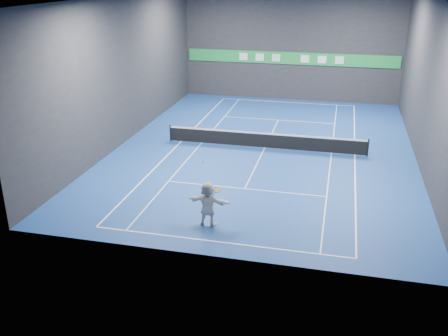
% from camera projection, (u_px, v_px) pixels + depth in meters
% --- Properties ---
extents(ground, '(26.00, 26.00, 0.00)m').
position_uv_depth(ground, '(265.00, 148.00, 31.21)').
color(ground, navy).
rests_on(ground, ground).
extents(wall_back, '(18.00, 0.10, 9.00)m').
position_uv_depth(wall_back, '(291.00, 46.00, 41.29)').
color(wall_back, '#28272A').
rests_on(wall_back, ground).
extents(wall_front, '(18.00, 0.10, 9.00)m').
position_uv_depth(wall_front, '(211.00, 147.00, 17.80)').
color(wall_front, '#28272A').
rests_on(wall_front, ground).
extents(wall_left, '(0.10, 26.00, 9.00)m').
position_uv_depth(wall_left, '(126.00, 70.00, 31.49)').
color(wall_left, '#28272A').
rests_on(wall_left, ground).
extents(wall_right, '(0.10, 26.00, 9.00)m').
position_uv_depth(wall_right, '(428.00, 84.00, 27.60)').
color(wall_right, '#28272A').
rests_on(wall_right, ground).
extents(baseline_near, '(10.98, 0.08, 0.01)m').
position_uv_depth(baseline_near, '(219.00, 242.00, 20.47)').
color(baseline_near, white).
rests_on(baseline_near, ground).
extents(baseline_far, '(10.98, 0.08, 0.01)m').
position_uv_depth(baseline_far, '(287.00, 102.00, 41.95)').
color(baseline_far, white).
rests_on(baseline_far, ground).
extents(sideline_doubles_left, '(0.08, 23.78, 0.01)m').
position_uv_depth(sideline_doubles_left, '(181.00, 141.00, 32.40)').
color(sideline_doubles_left, white).
rests_on(sideline_doubles_left, ground).
extents(sideline_doubles_right, '(0.08, 23.78, 0.01)m').
position_uv_depth(sideline_doubles_right, '(355.00, 155.00, 30.03)').
color(sideline_doubles_right, white).
rests_on(sideline_doubles_right, ground).
extents(sideline_singles_left, '(0.06, 23.78, 0.01)m').
position_uv_depth(sideline_singles_left, '(202.00, 143.00, 32.10)').
color(sideline_singles_left, white).
rests_on(sideline_singles_left, ground).
extents(sideline_singles_right, '(0.06, 23.78, 0.01)m').
position_uv_depth(sideline_singles_right, '(331.00, 153.00, 30.33)').
color(sideline_singles_right, white).
rests_on(sideline_singles_right, ground).
extents(service_line_near, '(8.23, 0.06, 0.01)m').
position_uv_depth(service_line_near, '(245.00, 189.00, 25.43)').
color(service_line_near, white).
rests_on(service_line_near, ground).
extents(service_line_far, '(8.23, 0.06, 0.01)m').
position_uv_depth(service_line_far, '(278.00, 120.00, 36.99)').
color(service_line_far, white).
rests_on(service_line_far, ground).
extents(center_service_line, '(0.06, 12.80, 0.01)m').
position_uv_depth(center_service_line, '(265.00, 148.00, 31.21)').
color(center_service_line, white).
rests_on(center_service_line, ground).
extents(player, '(1.91, 0.72, 2.02)m').
position_uv_depth(player, '(208.00, 204.00, 21.49)').
color(player, silver).
rests_on(player, ground).
extents(tennis_ball, '(0.07, 0.07, 0.07)m').
position_uv_depth(tennis_ball, '(203.00, 162.00, 20.89)').
color(tennis_ball, '#BAE325').
rests_on(tennis_ball, player).
extents(tennis_net, '(12.50, 0.10, 1.07)m').
position_uv_depth(tennis_net, '(265.00, 140.00, 31.01)').
color(tennis_net, black).
rests_on(tennis_net, ground).
extents(sponsor_banner, '(17.64, 0.11, 1.00)m').
position_uv_depth(sponsor_banner, '(290.00, 58.00, 41.60)').
color(sponsor_banner, green).
rests_on(sponsor_banner, wall_back).
extents(tennis_racket, '(0.38, 0.31, 0.51)m').
position_uv_depth(tennis_racket, '(217.00, 191.00, 21.21)').
color(tennis_racket, red).
rests_on(tennis_racket, player).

